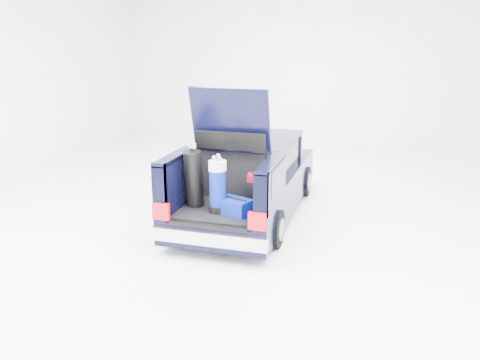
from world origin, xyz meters
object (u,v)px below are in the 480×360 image
(black_golf_bag, at_px, (194,178))
(blue_golf_bag, at_px, (218,186))
(car, at_px, (249,178))
(blue_duffel, at_px, (235,206))
(red_suitcase, at_px, (258,190))

(black_golf_bag, xyz_separation_m, blue_golf_bag, (0.45, -0.15, -0.04))
(car, bearing_deg, black_golf_bag, -106.93)
(car, bearing_deg, blue_golf_bag, -90.91)
(car, relative_size, blue_duffel, 7.97)
(red_suitcase, height_order, blue_golf_bag, blue_golf_bag)
(black_golf_bag, distance_m, blue_golf_bag, 0.48)
(car, relative_size, black_golf_bag, 4.54)
(car, relative_size, blue_golf_bag, 5.04)
(car, xyz_separation_m, blue_duffel, (0.25, -1.74, 0.05))
(car, height_order, blue_golf_bag, car)
(car, bearing_deg, blue_duffel, -81.72)
(red_suitcase, relative_size, blue_golf_bag, 0.60)
(red_suitcase, relative_size, blue_duffel, 0.96)
(red_suitcase, xyz_separation_m, black_golf_bag, (-0.98, -0.29, 0.20))
(black_golf_bag, bearing_deg, blue_golf_bag, -19.98)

